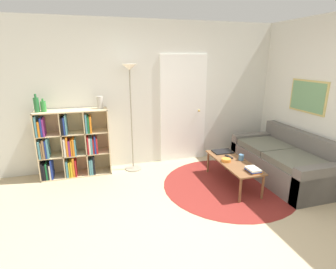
{
  "coord_description": "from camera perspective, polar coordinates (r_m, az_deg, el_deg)",
  "views": [
    {
      "loc": [
        -1.15,
        -2.37,
        1.97
      ],
      "look_at": [
        -0.09,
        1.26,
        0.85
      ],
      "focal_mm": 28.0,
      "sensor_mm": 36.0,
      "label": 1
    }
  ],
  "objects": [
    {
      "name": "ground_plane",
      "position": [
        3.29,
        8.17,
        -20.49
      ],
      "size": [
        14.0,
        14.0,
        0.0
      ],
      "primitive_type": "plane",
      "color": "tan"
    },
    {
      "name": "bowl",
      "position": [
        4.23,
        12.55,
        -5.44
      ],
      "size": [
        0.15,
        0.15,
        0.05
      ],
      "color": "orange",
      "rests_on": "coffee_table"
    },
    {
      "name": "wall_right",
      "position": [
        4.99,
        28.28,
        6.82
      ],
      "size": [
        0.08,
        5.3,
        2.6
      ],
      "color": "silver",
      "rests_on": "ground_plane"
    },
    {
      "name": "bookshelf",
      "position": [
        4.73,
        -20.43,
        -2.23
      ],
      "size": [
        1.15,
        0.34,
        1.14
      ],
      "color": "beige",
      "rests_on": "ground_plane"
    },
    {
      "name": "vase_on_shelf",
      "position": [
        4.54,
        -14.59,
        6.77
      ],
      "size": [
        0.1,
        0.1,
        0.21
      ],
      "color": "#B7B2A8",
      "rests_on": "bookshelf"
    },
    {
      "name": "laptop",
      "position": [
        4.62,
        11.79,
        -3.66
      ],
      "size": [
        0.33,
        0.23,
        0.02
      ],
      "color": "black",
      "rests_on": "coffee_table"
    },
    {
      "name": "bottle_middle",
      "position": [
        4.59,
        -25.5,
        5.57
      ],
      "size": [
        0.08,
        0.08,
        0.21
      ],
      "color": "#2D8438",
      "rests_on": "bookshelf"
    },
    {
      "name": "bottle_left",
      "position": [
        4.59,
        -26.71,
        5.84
      ],
      "size": [
        0.08,
        0.08,
        0.29
      ],
      "color": "#236633",
      "rests_on": "bookshelf"
    },
    {
      "name": "wall_back",
      "position": [
        4.88,
        -2.24,
        8.44
      ],
      "size": [
        7.59,
        0.11,
        2.6
      ],
      "color": "silver",
      "rests_on": "ground_plane"
    },
    {
      "name": "cup",
      "position": [
        4.33,
        15.64,
        -4.81
      ],
      "size": [
        0.08,
        0.08,
        0.09
      ],
      "color": "teal",
      "rests_on": "coffee_table"
    },
    {
      "name": "floor_lamp",
      "position": [
        4.51,
        -8.22,
        9.71
      ],
      "size": [
        0.29,
        0.29,
        1.87
      ],
      "color": "gray",
      "rests_on": "ground_plane"
    },
    {
      "name": "remote",
      "position": [
        4.41,
        13.13,
        -4.75
      ],
      "size": [
        0.07,
        0.17,
        0.02
      ],
      "color": "black",
      "rests_on": "coffee_table"
    },
    {
      "name": "coffee_table",
      "position": [
        4.29,
        14.01,
        -6.14
      ],
      "size": [
        0.44,
        1.15,
        0.4
      ],
      "color": "brown",
      "rests_on": "ground_plane"
    },
    {
      "name": "rug",
      "position": [
        4.39,
        13.04,
        -10.6
      ],
      "size": [
        2.08,
        2.08,
        0.01
      ],
      "color": "maroon",
      "rests_on": "ground_plane"
    },
    {
      "name": "book_stack_on_table",
      "position": [
        3.96,
        18.05,
        -7.33
      ],
      "size": [
        0.17,
        0.21,
        0.06
      ],
      "color": "orange",
      "rests_on": "coffee_table"
    },
    {
      "name": "couch",
      "position": [
        4.84,
        24.13,
        -5.54
      ],
      "size": [
        0.91,
        1.78,
        0.77
      ],
      "color": "#66605B",
      "rests_on": "ground_plane"
    }
  ]
}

